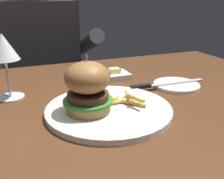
{
  "coord_description": "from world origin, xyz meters",
  "views": [
    {
      "loc": [
        -0.18,
        -0.58,
        1.0
      ],
      "look_at": [
        0.04,
        -0.05,
        0.78
      ],
      "focal_mm": 40.0,
      "sensor_mm": 36.0,
      "label": 1
    }
  ],
  "objects": [
    {
      "name": "main_plate",
      "position": [
        0.02,
        -0.08,
        0.75
      ],
      "size": [
        0.3,
        0.3,
        0.01
      ],
      "primitive_type": "cylinder",
      "color": "white",
      "rests_on": "dining_table"
    },
    {
      "name": "dining_table",
      "position": [
        0.0,
        0.0,
        0.65
      ],
      "size": [
        1.36,
        0.84,
        0.74
      ],
      "color": "#56331C",
      "rests_on": "ground"
    },
    {
      "name": "bread_plate",
      "position": [
        0.27,
        0.01,
        0.74
      ],
      "size": [
        0.14,
        0.14,
        0.01
      ],
      "primitive_type": "cylinder",
      "color": "white",
      "rests_on": "dining_table"
    },
    {
      "name": "wine_glass",
      "position": [
        -0.2,
        0.1,
        0.87
      ],
      "size": [
        0.08,
        0.08,
        0.17
      ],
      "color": "silver",
      "rests_on": "dining_table"
    },
    {
      "name": "fries_pile",
      "position": [
        0.06,
        -0.08,
        0.76
      ],
      "size": [
        0.11,
        0.12,
        0.03
      ],
      "color": "#EABC5B",
      "rests_on": "main_plate"
    },
    {
      "name": "burger_sandwich",
      "position": [
        -0.04,
        -0.09,
        0.81
      ],
      "size": [
        0.11,
        0.11,
        0.13
      ],
      "color": "#B78447",
      "rests_on": "main_plate"
    },
    {
      "name": "table_knife",
      "position": [
        0.22,
        0.01,
        0.75
      ],
      "size": [
        0.24,
        0.02,
        0.01
      ],
      "color": "silver",
      "rests_on": "bread_plate"
    },
    {
      "name": "butter_dish",
      "position": [
        0.13,
        0.15,
        0.75
      ],
      "size": [
        0.1,
        0.08,
        0.04
      ],
      "color": "white",
      "rests_on": "dining_table"
    },
    {
      "name": "diner_person",
      "position": [
        -0.05,
        0.7,
        0.56
      ],
      "size": [
        0.51,
        0.36,
        1.18
      ],
      "color": "#282833",
      "rests_on": "ground"
    }
  ]
}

